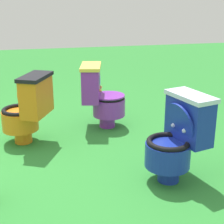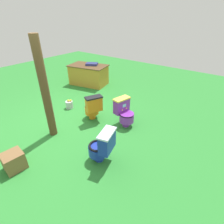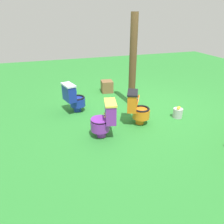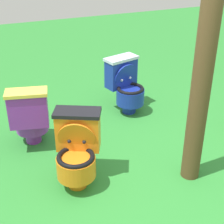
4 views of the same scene
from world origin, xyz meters
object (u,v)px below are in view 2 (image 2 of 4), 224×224
Objects in this scene: toilet_blue at (102,146)px; toilet_purple at (124,112)px; wooden_post at (45,91)px; small_crate at (14,161)px; vendor_table at (89,75)px; toilet_orange at (93,107)px; lemon_bucket at (69,104)px.

toilet_purple is (-0.38, 1.32, -0.00)m from toilet_blue.
wooden_post reaches higher than small_crate.
vendor_table reaches higher than small_crate.
toilet_orange is 2.05× the size of small_crate.
small_crate is 1.29× the size of lemon_bucket.
toilet_orange is at bearing -43.72° from vendor_table.
wooden_post is 6.33× the size of small_crate.
toilet_purple is 0.45× the size of vendor_table.
wooden_post is at bearing -27.15° from toilet_purple.
toilet_blue is 4.31m from vendor_table.
vendor_table is at bearing -106.98° from toilet_purple.
toilet_blue is at bearing 1.53° from wooden_post.
vendor_table reaches higher than lemon_bucket.
small_crate is (0.01, -2.17, -0.20)m from toilet_orange.
vendor_table is 4.53m from small_crate.
small_crate is (0.34, -1.10, -0.95)m from wooden_post.
wooden_post is 1.50m from small_crate.
toilet_blue is 1.00× the size of toilet_orange.
toilet_orange is at bearing -1.97° from lemon_bucket.
wooden_post is 8.14× the size of lemon_bucket.
toilet_blue is 1.58m from toilet_orange.
toilet_blue is 1.38m from toilet_purple.
toilet_purple is at bearing 50.07° from wooden_post.
toilet_blue is 1.66m from small_crate.
vendor_table reaches higher than toilet_blue.
toilet_blue reaches higher than small_crate.
toilet_purple is at bearing -29.76° from vendor_table.
wooden_post is (1.65, -2.96, 0.73)m from vendor_table.
vendor_table is (-3.17, 2.92, 0.02)m from toilet_blue.
vendor_table is 2.11m from lemon_bucket.
toilet_blue is at bearing -105.23° from toilet_orange.
wooden_post is at bearing 107.11° from small_crate.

